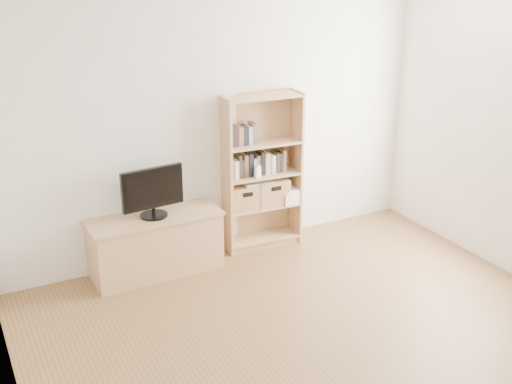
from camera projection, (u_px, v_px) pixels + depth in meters
floor at (361, 379)px, 4.69m from camera, size 4.50×5.00×0.01m
back_wall at (218, 127)px, 6.30m from camera, size 4.50×0.02×2.60m
left_wall at (15, 297)px, 3.26m from camera, size 0.02×5.00×2.60m
ceiling at (387, 13)px, 3.76m from camera, size 4.50×5.00×0.01m
tv_stand at (156, 245)px, 6.14m from camera, size 1.24×0.48×0.56m
bookshelf at (262, 172)px, 6.53m from camera, size 0.82×0.33×1.62m
television at (153, 193)px, 5.94m from camera, size 0.60×0.10×0.47m
books_row_mid at (261, 163)px, 6.52m from camera, size 0.82×0.21×0.22m
books_row_upper at (245, 135)px, 6.33m from camera, size 0.36×0.15×0.18m
baby_monitor at (258, 172)px, 6.41m from camera, size 0.07×0.05×0.11m
basket_left at (243, 197)px, 6.53m from camera, size 0.32×0.27×0.25m
basket_right at (271, 191)px, 6.65m from camera, size 0.35×0.30×0.27m
laptop at (258, 182)px, 6.53m from camera, size 0.32×0.25×0.02m
magazine_stack at (286, 195)px, 6.74m from camera, size 0.21×0.30×0.13m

